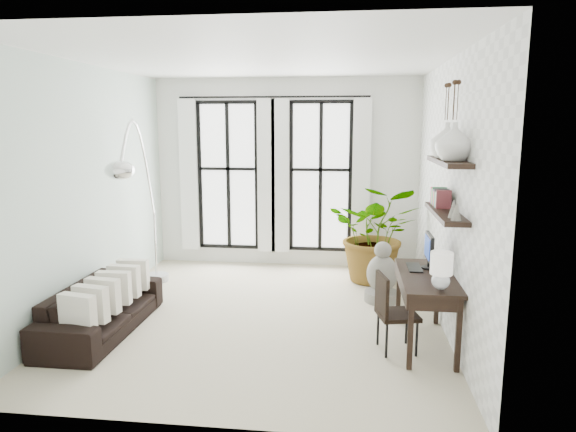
% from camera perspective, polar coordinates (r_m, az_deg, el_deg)
% --- Properties ---
extents(floor, '(5.00, 5.00, 0.00)m').
position_cam_1_polar(floor, '(6.76, -2.89, -10.96)').
color(floor, beige).
rests_on(floor, ground).
extents(ceiling, '(5.00, 5.00, 0.00)m').
position_cam_1_polar(ceiling, '(6.35, -3.16, 17.06)').
color(ceiling, white).
rests_on(ceiling, wall_back).
extents(wall_left, '(0.00, 5.00, 5.00)m').
position_cam_1_polar(wall_left, '(7.10, -21.24, 2.71)').
color(wall_left, silver).
rests_on(wall_left, floor).
extents(wall_right, '(0.00, 5.00, 5.00)m').
position_cam_1_polar(wall_right, '(6.38, 17.34, 2.17)').
color(wall_right, white).
rests_on(wall_right, floor).
extents(wall_back, '(4.50, 0.00, 4.50)m').
position_cam_1_polar(wall_back, '(8.82, -0.25, 4.74)').
color(wall_back, white).
rests_on(wall_back, floor).
extents(windows, '(3.26, 0.13, 2.65)m').
position_cam_1_polar(windows, '(8.78, -1.61, 4.45)').
color(windows, white).
rests_on(windows, wall_back).
extents(wall_shelves, '(0.25, 1.30, 0.60)m').
position_cam_1_polar(wall_shelves, '(5.73, 17.14, 2.60)').
color(wall_shelves, black).
rests_on(wall_shelves, wall_right).
extents(sofa, '(0.77, 1.96, 0.57)m').
position_cam_1_polar(sofa, '(6.55, -20.00, -9.64)').
color(sofa, black).
rests_on(sofa, floor).
extents(throw_pillows, '(0.40, 1.52, 0.40)m').
position_cam_1_polar(throw_pillows, '(6.44, -19.31, -7.92)').
color(throw_pillows, silver).
rests_on(throw_pillows, sofa).
extents(plant, '(1.54, 1.39, 1.53)m').
position_cam_1_polar(plant, '(8.08, 9.79, -1.90)').
color(plant, '#2D7228').
rests_on(plant, floor).
extents(desk, '(0.58, 1.37, 1.20)m').
position_cam_1_polar(desk, '(5.82, 15.17, -7.05)').
color(desk, black).
rests_on(desk, floor).
extents(desk_chair, '(0.49, 0.49, 0.86)m').
position_cam_1_polar(desk_chair, '(5.71, 11.34, -9.96)').
color(desk_chair, black).
rests_on(desk_chair, floor).
extents(arc_lamp, '(0.75, 2.30, 2.49)m').
position_cam_1_polar(arc_lamp, '(7.08, -16.39, 5.76)').
color(arc_lamp, silver).
rests_on(arc_lamp, floor).
extents(buddha, '(0.47, 0.47, 0.85)m').
position_cam_1_polar(buddha, '(7.27, 10.40, -6.62)').
color(buddha, gray).
rests_on(buddha, floor).
extents(vase_a, '(0.37, 0.37, 0.38)m').
position_cam_1_polar(vase_a, '(5.40, 17.98, 7.86)').
color(vase_a, white).
rests_on(vase_a, shelf_upper).
extents(vase_b, '(0.37, 0.37, 0.38)m').
position_cam_1_polar(vase_b, '(5.79, 17.23, 8.03)').
color(vase_b, white).
rests_on(vase_b, shelf_upper).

